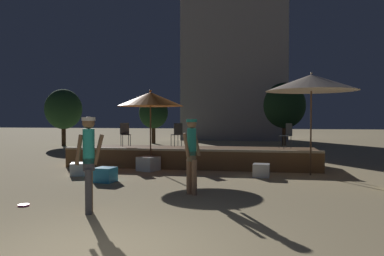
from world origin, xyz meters
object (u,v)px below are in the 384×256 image
object	(u,v)px
cube_seat_2	(261,170)
cube_seat_3	(80,169)
patio_umbrella_0	(150,99)
bistro_chair_2	(287,133)
background_tree_2	(284,105)
patio_umbrella_1	(311,83)
cube_seat_0	(148,164)
person_1	(192,151)
background_tree_0	(63,109)
background_tree_1	(153,113)
person_0	(89,157)
frisbee_disc	(24,205)
bistro_chair_0	(177,132)
cube_seat_4	(105,175)
bistro_chair_1	(125,132)

from	to	relation	value
cube_seat_2	cube_seat_3	distance (m)	5.80
patio_umbrella_0	bistro_chair_2	xyz separation A→B (m)	(4.82, 1.09, -1.22)
background_tree_2	patio_umbrella_1	bearing A→B (deg)	-89.88
cube_seat_0	person_1	distance (m)	4.44
background_tree_0	background_tree_2	world-z (taller)	background_tree_2
cube_seat_3	background_tree_1	size ratio (longest dim) A/B	0.22
person_0	background_tree_2	bearing A→B (deg)	-33.94
patio_umbrella_1	frisbee_disc	world-z (taller)	patio_umbrella_1
bistro_chair_0	background_tree_1	xyz separation A→B (m)	(-4.42, 11.89, 0.93)
person_1	cube_seat_2	bearing A→B (deg)	-84.09
cube_seat_4	person_1	bearing A→B (deg)	-25.13
bistro_chair_1	background_tree_0	world-z (taller)	background_tree_0
cube_seat_4	background_tree_0	xyz separation A→B (m)	(-8.53, 12.87, 2.22)
patio_umbrella_0	background_tree_2	xyz separation A→B (m)	(5.44, 12.75, 0.16)
cube_seat_2	person_0	distance (m)	6.17
bistro_chair_1	person_0	bearing A→B (deg)	-108.47
person_1	background_tree_0	xyz separation A→B (m)	(-11.31, 14.17, 1.37)
background_tree_1	background_tree_2	distance (m)	9.17
cube_seat_4	background_tree_2	xyz separation A→B (m)	(5.97, 15.49, 2.47)
cube_seat_0	bistro_chair_0	size ratio (longest dim) A/B	0.90
patio_umbrella_1	cube_seat_2	size ratio (longest dim) A/B	6.18
person_1	background_tree_1	bearing A→B (deg)	-36.30
person_1	background_tree_1	xyz separation A→B (m)	(-5.95, 17.15, 1.17)
patio_umbrella_1	person_1	bearing A→B (deg)	-131.14
cube_seat_2	bistro_chair_2	bearing A→B (deg)	66.17
person_0	background_tree_0	world-z (taller)	background_tree_0
bistro_chair_0	background_tree_0	distance (m)	13.27
patio_umbrella_1	background_tree_2	bearing A→B (deg)	90.12
person_1	patio_umbrella_1	bearing A→B (deg)	-96.58
bistro_chair_1	background_tree_2	xyz separation A→B (m)	(6.77, 11.75, 1.39)
cube_seat_4	bistro_chair_0	world-z (taller)	bistro_chair_0
patio_umbrella_1	background_tree_2	size ratio (longest dim) A/B	0.79
cube_seat_2	cube_seat_3	bearing A→B (deg)	-173.22
bistro_chair_2	background_tree_0	world-z (taller)	background_tree_0
patio_umbrella_0	person_0	bearing A→B (deg)	-84.39
person_1	bistro_chair_1	xyz separation A→B (m)	(-3.57, 5.04, 0.24)
cube_seat_3	background_tree_0	xyz separation A→B (m)	(-7.21, 11.81, 2.23)
cube_seat_4	frisbee_disc	size ratio (longest dim) A/B	2.55
bistro_chair_1	cube_seat_3	bearing A→B (deg)	-134.74
person_0	cube_seat_0	bearing A→B (deg)	-13.75
cube_seat_2	person_1	bearing A→B (deg)	-118.65
person_0	background_tree_1	xyz separation A→B (m)	(-4.32, 19.25, 1.14)
person_0	frisbee_disc	world-z (taller)	person_0
cube_seat_2	frisbee_disc	bearing A→B (deg)	-135.61
cube_seat_0	background_tree_2	size ratio (longest dim) A/B	0.19
cube_seat_0	background_tree_1	distance (m)	14.05
cube_seat_0	bistro_chair_0	bearing A→B (deg)	65.21
bistro_chair_2	bistro_chair_0	bearing A→B (deg)	-123.12
cube_seat_0	person_1	world-z (taller)	person_1
person_0	background_tree_0	size ratio (longest dim) A/B	0.50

